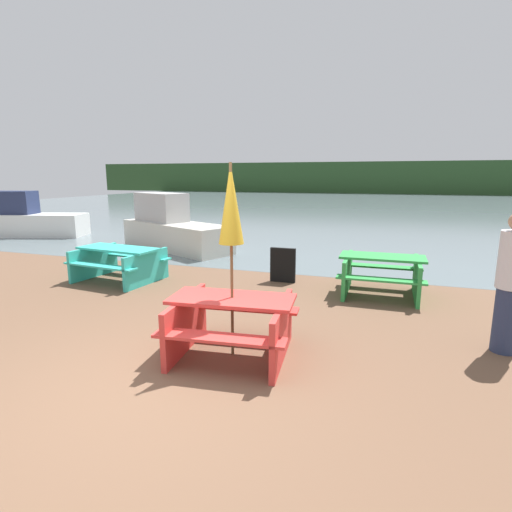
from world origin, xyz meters
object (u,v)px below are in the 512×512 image
boat_second (27,220)px  umbrella_gold (231,206)px  signboard (283,265)px  picnic_table_teal (119,260)px  boat (172,229)px  picnic_table_red (232,320)px  picnic_table_green (381,272)px  person (511,284)px

boat_second → umbrella_gold: bearing=-49.1°
signboard → picnic_table_teal: bearing=-163.9°
boat → signboard: size_ratio=5.64×
umbrella_gold → signboard: (-0.29, 3.66, -1.54)m
picnic_table_red → picnic_table_teal: (-3.73, 2.67, -0.01)m
picnic_table_green → umbrella_gold: umbrella_gold is taller
umbrella_gold → picnic_table_red: bearing=90.0°
person → signboard: bearing=145.8°
picnic_table_red → umbrella_gold: 1.46m
picnic_table_teal → picnic_table_green: size_ratio=1.23×
picnic_table_teal → umbrella_gold: umbrella_gold is taller
picnic_table_green → signboard: (-2.04, 0.34, -0.09)m
boat_second → person: person is taller
umbrella_gold → picnic_table_green: bearing=62.3°
boat_second → signboard: bearing=-34.4°
boat → person: 9.58m
picnic_table_red → person: 3.59m
picnic_table_green → boat_second: boat_second is taller
picnic_table_red → picnic_table_teal: bearing=144.4°
umbrella_gold → signboard: bearing=94.5°
boat_second → person: size_ratio=2.27×
picnic_table_teal → picnic_table_green: 5.52m
person → picnic_table_teal: bearing=168.2°
boat_second → signboard: (11.00, -3.50, -0.25)m
umbrella_gold → boat_second: bearing=147.6°
boat → picnic_table_red: bearing=-30.0°
picnic_table_teal → boat: 3.94m
picnic_table_red → picnic_table_green: bearing=62.3°
picnic_table_teal → boat_second: bearing=149.3°
umbrella_gold → boat: 8.08m
picnic_table_teal → boat_second: boat_second is taller
boat → boat_second: bearing=-161.0°
person → signboard: 4.43m
picnic_table_teal → umbrella_gold: size_ratio=0.80×
picnic_table_teal → signboard: 3.59m
boat → person: person is taller
umbrella_gold → boat: (-4.62, 6.50, -1.29)m
umbrella_gold → signboard: umbrella_gold is taller
person → boat: bearing=146.3°
picnic_table_red → picnic_table_teal: size_ratio=0.88×
umbrella_gold → person: bearing=19.7°
boat_second → person: (14.64, -5.96, 0.30)m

